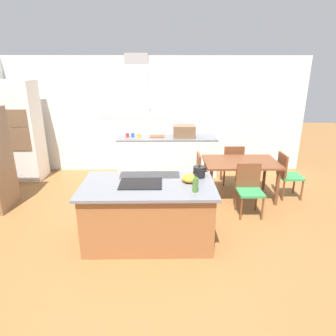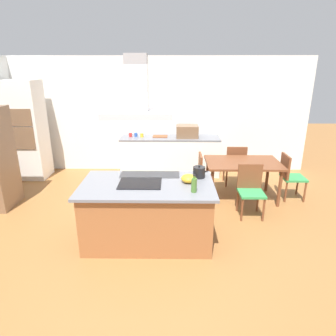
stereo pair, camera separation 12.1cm
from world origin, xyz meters
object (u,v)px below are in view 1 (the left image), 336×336
cooktop (141,184)px  coffee_mug_yellow (139,135)px  chair_at_right_end (287,173)px  chair_at_left_end (193,173)px  chair_facing_island (249,186)px  coffee_mug_blue (133,135)px  tea_kettle (199,172)px  olive_oil_bottle (195,184)px  countertop_microwave (184,131)px  range_hood (138,97)px  cutting_board (157,136)px  dining_table (240,165)px  coffee_mug_red (127,135)px  chair_facing_back_wall (232,162)px  mixing_bowl (189,178)px  wall_oven_stack (23,131)px

cooktop → coffee_mug_yellow: size_ratio=6.67×
chair_at_right_end → chair_at_left_end: bearing=180.0°
coffee_mug_yellow → chair_facing_island: coffee_mug_yellow is taller
coffee_mug_blue → chair_at_right_end: size_ratio=0.10×
tea_kettle → olive_oil_bottle: bearing=-101.9°
countertop_microwave → range_hood: range_hood is taller
chair_at_left_end → cutting_board: bearing=116.7°
cooktop → dining_table: size_ratio=0.43×
dining_table → cutting_board: bearing=138.8°
tea_kettle → coffee_mug_red: tea_kettle is taller
cooktop → dining_table: cooktop is taller
countertop_microwave → coffee_mug_yellow: (-1.05, 0.00, -0.09)m
olive_oil_bottle → chair_facing_back_wall: (1.06, 2.44, -0.49)m
coffee_mug_yellow → dining_table: (2.06, -1.38, -0.28)m
coffee_mug_blue → chair_facing_back_wall: coffee_mug_blue is taller
countertop_microwave → coffee_mug_red: bearing=178.4°
coffee_mug_blue → chair_facing_island: size_ratio=0.10×
tea_kettle → chair_at_right_end: bearing=33.5°
tea_kettle → chair_facing_back_wall: bearing=63.4°
tea_kettle → mixing_bowl: bearing=-129.2°
countertop_microwave → chair_at_right_end: 2.42m
wall_oven_stack → dining_table: (4.61, -1.14, -0.43)m
cooktop → cutting_board: (0.17, 2.93, 0.00)m
coffee_mug_yellow → chair_at_left_end: size_ratio=0.10×
chair_facing_island → coffee_mug_yellow: bearing=135.2°
chair_facing_back_wall → olive_oil_bottle: bearing=-113.5°
wall_oven_stack → tea_kettle: bearing=-33.0°
coffee_mug_red → coffee_mug_blue: 0.13m
coffee_mug_blue → coffee_mug_yellow: bearing=-19.9°
countertop_microwave → chair_at_left_end: countertop_microwave is taller
coffee_mug_yellow → chair_facing_island: (2.06, -2.05, -0.44)m
chair_facing_back_wall → wall_oven_stack: bearing=174.1°
dining_table → countertop_microwave: bearing=126.1°
coffee_mug_blue → chair_facing_back_wall: (2.20, -0.77, -0.44)m
cooktop → range_hood: (0.00, 0.00, 1.20)m
tea_kettle → olive_oil_bottle: size_ratio=0.96×
tea_kettle → coffee_mug_red: (-1.38, 2.65, -0.04)m
wall_oven_stack → chair_at_left_end: 3.91m
tea_kettle → chair_at_left_end: (0.03, 1.23, -0.47)m
wall_oven_stack → chair_at_right_end: 5.67m
tea_kettle → olive_oil_bottle: (-0.11, -0.55, 0.02)m
olive_oil_bottle → cutting_board: olive_oil_bottle is taller
wall_oven_stack → chair_at_left_end: size_ratio=2.47×
chair_at_right_end → coffee_mug_red: bearing=156.4°
mixing_bowl → countertop_microwave: countertop_microwave is taller
cutting_board → olive_oil_bottle: bearing=-79.9°
chair_at_right_end → dining_table: bearing=-180.0°
coffee_mug_blue → dining_table: coffee_mug_blue is taller
tea_kettle → chair_facing_island: (0.95, 0.57, -0.47)m
tea_kettle → coffee_mug_yellow: (-1.11, 2.62, -0.04)m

